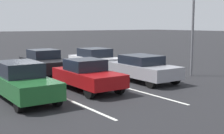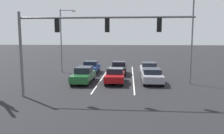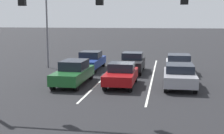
{
  "view_description": "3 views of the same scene",
  "coord_description": "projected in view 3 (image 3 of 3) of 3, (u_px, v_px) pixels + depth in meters",
  "views": [
    {
      "loc": [
        7.32,
        19.04,
        3.06
      ],
      "look_at": [
        -0.75,
        7.36,
        1.12
      ],
      "focal_mm": 50.0,
      "sensor_mm": 36.0,
      "label": 1
    },
    {
      "loc": [
        -1.27,
        27.61,
        4.33
      ],
      "look_at": [
        0.43,
        6.44,
        1.56
      ],
      "focal_mm": 35.0,
      "sensor_mm": 36.0,
      "label": 2
    },
    {
      "loc": [
        -2.56,
        25.67,
        4.18
      ],
      "look_at": [
        0.89,
        5.57,
        1.03
      ],
      "focal_mm": 50.0,
      "sensor_mm": 36.0,
      "label": 3
    }
  ],
  "objects": [
    {
      "name": "traffic_signal_gantry",
      "position": [
        53.0,
        7.0,
        13.91
      ],
      "size": [
        12.47,
        0.37,
        6.25
      ],
      "color": "slate",
      "rests_on": "ground_plane"
    },
    {
      "name": "street_lamp_right_shoulder",
      "position": [
        49.0,
        14.0,
        26.38
      ],
      "size": [
        2.0,
        0.24,
        7.99
      ],
      "color": "slate",
      "rests_on": "ground_plane"
    },
    {
      "name": "car_navy_rightlane_second",
      "position": [
        90.0,
        61.0,
        25.9
      ],
      "size": [
        1.82,
        4.68,
        1.5
      ],
      "color": "navy",
      "rests_on": "ground_plane"
    },
    {
      "name": "car_darkgreen_rightlane_front",
      "position": [
        74.0,
        72.0,
        20.1
      ],
      "size": [
        1.71,
        4.7,
        1.53
      ],
      "color": "#1E5928",
      "rests_on": "ground_plane"
    },
    {
      "name": "car_gray_leftlane_front",
      "position": [
        180.0,
        75.0,
        19.18
      ],
      "size": [
        1.9,
        4.13,
        1.42
      ],
      "color": "gray",
      "rests_on": "ground_plane"
    },
    {
      "name": "lane_stripe_left_divider",
      "position": [
        153.0,
        75.0,
        23.26
      ],
      "size": [
        0.12,
        17.18,
        0.01
      ],
      "primitive_type": "cube",
      "color": "silver",
      "rests_on": "ground_plane"
    },
    {
      "name": "car_black_midlane_second",
      "position": [
        132.0,
        62.0,
        24.69
      ],
      "size": [
        1.78,
        4.32,
        1.54
      ],
      "color": "black",
      "rests_on": "ground_plane"
    },
    {
      "name": "ground_plane",
      "position": [
        134.0,
        69.0,
        26.07
      ],
      "size": [
        240.0,
        240.0,
        0.0
      ],
      "primitive_type": "plane",
      "color": "black"
    },
    {
      "name": "lane_stripe_center_divider",
      "position": [
        108.0,
        74.0,
        23.83
      ],
      "size": [
        0.12,
        17.18,
        0.01
      ],
      "primitive_type": "cube",
      "color": "silver",
      "rests_on": "ground_plane"
    },
    {
      "name": "car_maroon_midlane_front",
      "position": [
        121.0,
        74.0,
        19.55
      ],
      "size": [
        1.78,
        4.03,
        1.45
      ],
      "color": "maroon",
      "rests_on": "ground_plane"
    },
    {
      "name": "car_silver_leftlane_second",
      "position": [
        179.0,
        64.0,
        24.2
      ],
      "size": [
        1.91,
        4.13,
        1.47
      ],
      "color": "silver",
      "rests_on": "ground_plane"
    }
  ]
}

